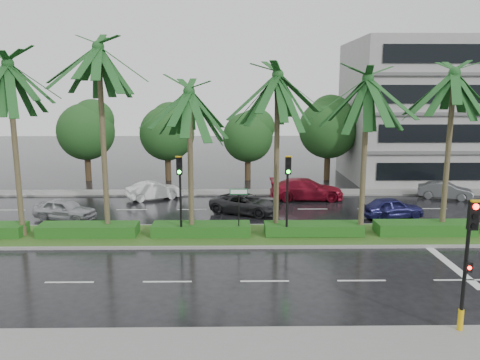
{
  "coord_description": "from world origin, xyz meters",
  "views": [
    {
      "loc": [
        -1.28,
        -23.09,
        7.65
      ],
      "look_at": [
        -0.92,
        1.5,
        3.02
      ],
      "focal_mm": 35.0,
      "sensor_mm": 36.0,
      "label": 1
    }
  ],
  "objects_px": {
    "signal_near": "(468,260)",
    "signal_median_left": "(180,185)",
    "street_sign": "(239,201)",
    "car_blue": "(392,208)",
    "car_white": "(154,191)",
    "car_darkgrey": "(246,204)",
    "car_silver": "(65,209)",
    "car_red": "(306,189)",
    "car_grey": "(445,190)"
  },
  "relations": [
    {
      "from": "car_silver",
      "to": "car_darkgrey",
      "type": "bearing_deg",
      "value": -65.79
    },
    {
      "from": "car_white",
      "to": "car_darkgrey",
      "type": "distance_m",
      "value": 7.68
    },
    {
      "from": "car_red",
      "to": "car_blue",
      "type": "height_order",
      "value": "car_red"
    },
    {
      "from": "car_blue",
      "to": "car_white",
      "type": "bearing_deg",
      "value": 59.85
    },
    {
      "from": "signal_near",
      "to": "signal_median_left",
      "type": "distance_m",
      "value": 13.93
    },
    {
      "from": "signal_near",
      "to": "car_blue",
      "type": "xyz_separation_m",
      "value": [
        2.5,
        14.1,
        -1.86
      ]
    },
    {
      "from": "signal_near",
      "to": "car_red",
      "type": "height_order",
      "value": "signal_near"
    },
    {
      "from": "street_sign",
      "to": "car_grey",
      "type": "distance_m",
      "value": 17.91
    },
    {
      "from": "signal_median_left",
      "to": "car_white",
      "type": "xyz_separation_m",
      "value": [
        -3.0,
        9.76,
        -2.36
      ]
    },
    {
      "from": "signal_median_left",
      "to": "car_silver",
      "type": "bearing_deg",
      "value": 150.38
    },
    {
      "from": "car_silver",
      "to": "car_darkgrey",
      "type": "xyz_separation_m",
      "value": [
        11.0,
        1.4,
        -0.02
      ]
    },
    {
      "from": "signal_median_left",
      "to": "car_red",
      "type": "xyz_separation_m",
      "value": [
        8.0,
        9.53,
        -2.23
      ]
    },
    {
      "from": "car_white",
      "to": "car_blue",
      "type": "relative_size",
      "value": 1.03
    },
    {
      "from": "signal_near",
      "to": "car_grey",
      "type": "distance_m",
      "value": 21.05
    },
    {
      "from": "street_sign",
      "to": "signal_median_left",
      "type": "bearing_deg",
      "value": -176.53
    },
    {
      "from": "signal_median_left",
      "to": "car_red",
      "type": "height_order",
      "value": "signal_median_left"
    },
    {
      "from": "car_silver",
      "to": "car_white",
      "type": "bearing_deg",
      "value": -22.37
    },
    {
      "from": "car_white",
      "to": "signal_median_left",
      "type": "bearing_deg",
      "value": 172.49
    },
    {
      "from": "car_red",
      "to": "car_white",
      "type": "bearing_deg",
      "value": 89.96
    },
    {
      "from": "street_sign",
      "to": "car_red",
      "type": "relative_size",
      "value": 0.49
    },
    {
      "from": "car_red",
      "to": "car_grey",
      "type": "relative_size",
      "value": 1.41
    },
    {
      "from": "car_white",
      "to": "car_silver",
      "type": "bearing_deg",
      "value": 116.1
    },
    {
      "from": "car_red",
      "to": "street_sign",
      "type": "bearing_deg",
      "value": 153.02
    },
    {
      "from": "signal_median_left",
      "to": "car_silver",
      "type": "xyz_separation_m",
      "value": [
        -7.5,
        4.26,
        -2.35
      ]
    },
    {
      "from": "street_sign",
      "to": "car_blue",
      "type": "distance_m",
      "value": 10.5
    },
    {
      "from": "signal_near",
      "to": "street_sign",
      "type": "relative_size",
      "value": 1.68
    },
    {
      "from": "signal_median_left",
      "to": "car_darkgrey",
      "type": "xyz_separation_m",
      "value": [
        3.5,
        5.67,
        -2.37
      ]
    },
    {
      "from": "car_silver",
      "to": "car_blue",
      "type": "relative_size",
      "value": 1.01
    },
    {
      "from": "signal_median_left",
      "to": "car_blue",
      "type": "height_order",
      "value": "signal_median_left"
    },
    {
      "from": "signal_median_left",
      "to": "car_white",
      "type": "relative_size",
      "value": 1.12
    },
    {
      "from": "car_blue",
      "to": "car_grey",
      "type": "height_order",
      "value": "car_blue"
    },
    {
      "from": "street_sign",
      "to": "car_red",
      "type": "bearing_deg",
      "value": 61.86
    },
    {
      "from": "signal_median_left",
      "to": "car_blue",
      "type": "bearing_deg",
      "value": 19.45
    },
    {
      "from": "car_silver",
      "to": "car_blue",
      "type": "xyz_separation_m",
      "value": [
        20.0,
        0.15,
        -0.01
      ]
    },
    {
      "from": "car_red",
      "to": "car_darkgrey",
      "type": "bearing_deg",
      "value": 131.8
    },
    {
      "from": "car_white",
      "to": "car_red",
      "type": "distance_m",
      "value": 11.0
    },
    {
      "from": "signal_median_left",
      "to": "car_red",
      "type": "relative_size",
      "value": 0.83
    },
    {
      "from": "car_white",
      "to": "car_darkgrey",
      "type": "height_order",
      "value": "car_white"
    },
    {
      "from": "car_white",
      "to": "car_blue",
      "type": "distance_m",
      "value": 16.4
    },
    {
      "from": "signal_median_left",
      "to": "car_blue",
      "type": "xyz_separation_m",
      "value": [
        12.5,
        4.41,
        -2.35
      ]
    },
    {
      "from": "street_sign",
      "to": "car_silver",
      "type": "bearing_deg",
      "value": 158.76
    },
    {
      "from": "car_darkgrey",
      "to": "car_silver",
      "type": "bearing_deg",
      "value": 121.69
    },
    {
      "from": "car_white",
      "to": "car_grey",
      "type": "relative_size",
      "value": 1.05
    },
    {
      "from": "car_darkgrey",
      "to": "car_red",
      "type": "distance_m",
      "value": 5.93
    },
    {
      "from": "signal_near",
      "to": "car_silver",
      "type": "height_order",
      "value": "signal_near"
    },
    {
      "from": "signal_median_left",
      "to": "car_darkgrey",
      "type": "bearing_deg",
      "value": 58.31
    },
    {
      "from": "car_white",
      "to": "car_darkgrey",
      "type": "bearing_deg",
      "value": -146.79
    },
    {
      "from": "car_grey",
      "to": "car_white",
      "type": "bearing_deg",
      "value": 111.52
    },
    {
      "from": "car_darkgrey",
      "to": "car_grey",
      "type": "height_order",
      "value": "car_darkgrey"
    },
    {
      "from": "street_sign",
      "to": "car_blue",
      "type": "height_order",
      "value": "street_sign"
    }
  ]
}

